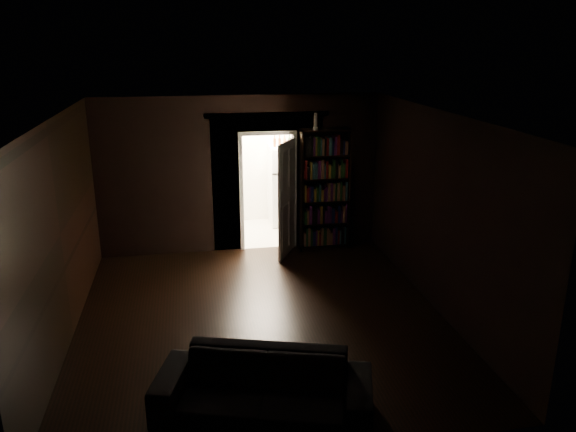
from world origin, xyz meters
name	(u,v)px	position (x,y,z in m)	size (l,w,h in m)	color
ground	(262,318)	(0.00, 0.00, 0.00)	(5.50, 5.50, 0.00)	black
room_walls	(250,183)	(-0.01, 1.07, 1.68)	(5.02, 5.61, 2.84)	black
kitchen_alcove	(260,171)	(0.50, 3.87, 1.21)	(2.20, 1.80, 2.60)	beige
sofa	(263,380)	(-0.26, -2.08, 0.42)	(2.19, 0.95, 0.84)	black
bookshelf	(324,190)	(1.51, 2.59, 1.10)	(0.90, 0.32, 2.20)	black
refrigerator	(287,185)	(1.10, 4.11, 0.82)	(0.74, 0.68, 1.65)	white
door	(287,199)	(0.77, 2.35, 1.02)	(0.85, 0.05, 2.05)	white
figurine	(316,121)	(1.31, 2.53, 2.35)	(0.10, 0.10, 0.30)	silver
bottles	(287,140)	(1.07, 4.00, 1.77)	(0.61, 0.08, 0.25)	black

